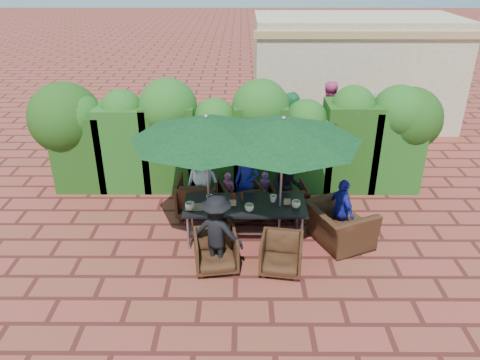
{
  "coord_description": "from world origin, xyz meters",
  "views": [
    {
      "loc": [
        0.1,
        -7.44,
        4.93
      ],
      "look_at": [
        0.07,
        0.4,
        1.07
      ],
      "focal_mm": 35.0,
      "sensor_mm": 36.0,
      "label": 1
    }
  ],
  "objects_px": {
    "chair_far_right": "(288,198)",
    "chair_near_right": "(281,253)",
    "chair_far_left": "(198,195)",
    "umbrella_right": "(283,130)",
    "chair_far_mid": "(242,199)",
    "chair_end_right": "(340,219)",
    "chair_near_left": "(216,249)",
    "dining_table": "(245,208)",
    "umbrella_left": "(206,128)"
  },
  "relations": [
    {
      "from": "chair_far_mid",
      "to": "chair_end_right",
      "type": "xyz_separation_m",
      "value": [
        1.8,
        -0.95,
        0.1
      ]
    },
    {
      "from": "chair_far_left",
      "to": "chair_near_left",
      "type": "distance_m",
      "value": 1.93
    },
    {
      "from": "dining_table",
      "to": "chair_far_right",
      "type": "height_order",
      "value": "dining_table"
    },
    {
      "from": "umbrella_left",
      "to": "chair_far_right",
      "type": "height_order",
      "value": "umbrella_left"
    },
    {
      "from": "umbrella_right",
      "to": "chair_near_left",
      "type": "xyz_separation_m",
      "value": [
        -1.13,
        -0.84,
        -1.85
      ]
    },
    {
      "from": "umbrella_left",
      "to": "chair_near_left",
      "type": "xyz_separation_m",
      "value": [
        0.17,
        -0.91,
        -1.84
      ]
    },
    {
      "from": "umbrella_right",
      "to": "chair_near_right",
      "type": "bearing_deg",
      "value": -91.63
    },
    {
      "from": "chair_far_left",
      "to": "chair_near_right",
      "type": "height_order",
      "value": "chair_far_left"
    },
    {
      "from": "umbrella_left",
      "to": "chair_end_right",
      "type": "xyz_separation_m",
      "value": [
        2.41,
        -0.12,
        -1.72
      ]
    },
    {
      "from": "umbrella_left",
      "to": "chair_far_right",
      "type": "distance_m",
      "value": 2.58
    },
    {
      "from": "chair_near_right",
      "to": "chair_far_left",
      "type": "bearing_deg",
      "value": 137.98
    },
    {
      "from": "chair_near_left",
      "to": "chair_near_right",
      "type": "height_order",
      "value": "chair_near_left"
    },
    {
      "from": "umbrella_right",
      "to": "chair_far_left",
      "type": "distance_m",
      "value": 2.61
    },
    {
      "from": "umbrella_right",
      "to": "chair_near_right",
      "type": "distance_m",
      "value": 2.07
    },
    {
      "from": "dining_table",
      "to": "chair_end_right",
      "type": "bearing_deg",
      "value": -3.18
    },
    {
      "from": "dining_table",
      "to": "chair_far_left",
      "type": "height_order",
      "value": "chair_far_left"
    },
    {
      "from": "umbrella_right",
      "to": "chair_end_right",
      "type": "bearing_deg",
      "value": -1.99
    },
    {
      "from": "chair_far_right",
      "to": "chair_near_right",
      "type": "height_order",
      "value": "chair_far_right"
    },
    {
      "from": "dining_table",
      "to": "chair_near_left",
      "type": "bearing_deg",
      "value": -118.95
    },
    {
      "from": "umbrella_right",
      "to": "chair_end_right",
      "type": "height_order",
      "value": "umbrella_right"
    },
    {
      "from": "chair_end_right",
      "to": "umbrella_left",
      "type": "bearing_deg",
      "value": 63.48
    },
    {
      "from": "chair_near_right",
      "to": "umbrella_left",
      "type": "bearing_deg",
      "value": 151.22
    },
    {
      "from": "dining_table",
      "to": "chair_far_mid",
      "type": "distance_m",
      "value": 0.89
    },
    {
      "from": "chair_near_left",
      "to": "chair_end_right",
      "type": "bearing_deg",
      "value": 11.15
    },
    {
      "from": "chair_far_right",
      "to": "chair_far_left",
      "type": "bearing_deg",
      "value": -8.4
    },
    {
      "from": "chair_far_mid",
      "to": "chair_near_left",
      "type": "bearing_deg",
      "value": 55.6
    },
    {
      "from": "chair_near_right",
      "to": "chair_end_right",
      "type": "distance_m",
      "value": 1.43
    },
    {
      "from": "chair_far_left",
      "to": "chair_far_mid",
      "type": "distance_m",
      "value": 0.91
    },
    {
      "from": "dining_table",
      "to": "chair_end_right",
      "type": "xyz_separation_m",
      "value": [
        1.74,
        -0.1,
        -0.18
      ]
    },
    {
      "from": "chair_far_mid",
      "to": "chair_far_right",
      "type": "xyz_separation_m",
      "value": [
        0.95,
        0.09,
        -0.03
      ]
    },
    {
      "from": "umbrella_left",
      "to": "chair_near_right",
      "type": "distance_m",
      "value": 2.46
    },
    {
      "from": "umbrella_right",
      "to": "chair_near_left",
      "type": "relative_size",
      "value": 3.68
    },
    {
      "from": "dining_table",
      "to": "chair_far_mid",
      "type": "relative_size",
      "value": 2.83
    },
    {
      "from": "chair_far_right",
      "to": "chair_end_right",
      "type": "height_order",
      "value": "chair_end_right"
    },
    {
      "from": "chair_near_right",
      "to": "chair_far_mid",
      "type": "bearing_deg",
      "value": 119.26
    },
    {
      "from": "chair_near_left",
      "to": "chair_end_right",
      "type": "relative_size",
      "value": 0.65
    },
    {
      "from": "chair_near_right",
      "to": "chair_end_right",
      "type": "height_order",
      "value": "chair_end_right"
    },
    {
      "from": "chair_far_left",
      "to": "chair_near_right",
      "type": "xyz_separation_m",
      "value": [
        1.57,
        -1.94,
        -0.07
      ]
    },
    {
      "from": "chair_near_right",
      "to": "chair_end_right",
      "type": "xyz_separation_m",
      "value": [
        1.13,
        0.87,
        0.14
      ]
    },
    {
      "from": "umbrella_right",
      "to": "chair_far_mid",
      "type": "height_order",
      "value": "umbrella_right"
    },
    {
      "from": "chair_far_mid",
      "to": "chair_near_left",
      "type": "distance_m",
      "value": 1.8
    },
    {
      "from": "umbrella_left",
      "to": "chair_far_left",
      "type": "relative_size",
      "value": 3.12
    },
    {
      "from": "chair_near_right",
      "to": "chair_end_right",
      "type": "relative_size",
      "value": 0.63
    },
    {
      "from": "umbrella_left",
      "to": "umbrella_right",
      "type": "bearing_deg",
      "value": -3.43
    },
    {
      "from": "chair_far_left",
      "to": "umbrella_right",
      "type": "bearing_deg",
      "value": 149.23
    },
    {
      "from": "chair_near_left",
      "to": "umbrella_right",
      "type": "bearing_deg",
      "value": 27.96
    },
    {
      "from": "chair_near_left",
      "to": "dining_table",
      "type": "bearing_deg",
      "value": 52.57
    },
    {
      "from": "umbrella_left",
      "to": "umbrella_right",
      "type": "height_order",
      "value": "same"
    },
    {
      "from": "chair_far_left",
      "to": "chair_far_mid",
      "type": "bearing_deg",
      "value": 174.07
    },
    {
      "from": "umbrella_right",
      "to": "chair_far_right",
      "type": "distance_m",
      "value": 2.11
    }
  ]
}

